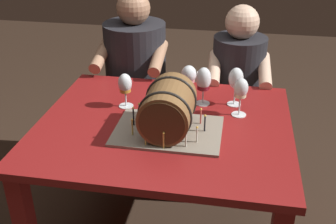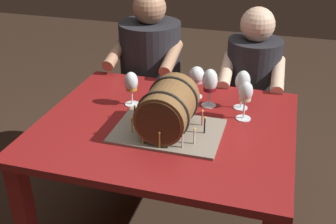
{
  "view_description": "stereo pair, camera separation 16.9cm",
  "coord_description": "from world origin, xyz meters",
  "px_view_note": "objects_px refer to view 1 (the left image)",
  "views": [
    {
      "loc": [
        0.31,
        -1.63,
        1.68
      ],
      "look_at": [
        0.03,
        -0.08,
        0.85
      ],
      "focal_mm": 44.35,
      "sensor_mm": 36.0,
      "label": 1
    },
    {
      "loc": [
        0.47,
        -1.59,
        1.68
      ],
      "look_at": [
        0.03,
        -0.08,
        0.85
      ],
      "focal_mm": 44.35,
      "sensor_mm": 36.0,
      "label": 2
    }
  ],
  "objects_px": {
    "wine_glass_white": "(241,90)",
    "person_seated_right": "(235,105)",
    "person_seated_left": "(136,88)",
    "dining_table": "(164,145)",
    "barrel_cake": "(168,111)",
    "wine_glass_empty": "(236,79)",
    "wine_glass_rose": "(189,75)",
    "wine_glass_amber": "(125,85)",
    "wine_glass_red": "(204,81)"
  },
  "relations": [
    {
      "from": "barrel_cake",
      "to": "wine_glass_red",
      "type": "bearing_deg",
      "value": 68.37
    },
    {
      "from": "barrel_cake",
      "to": "wine_glass_amber",
      "type": "xyz_separation_m",
      "value": [
        -0.25,
        0.21,
        0.01
      ]
    },
    {
      "from": "person_seated_left",
      "to": "dining_table",
      "type": "bearing_deg",
      "value": -66.51
    },
    {
      "from": "wine_glass_white",
      "to": "wine_glass_empty",
      "type": "relative_size",
      "value": 0.96
    },
    {
      "from": "wine_glass_amber",
      "to": "person_seated_left",
      "type": "relative_size",
      "value": 0.15
    },
    {
      "from": "wine_glass_empty",
      "to": "person_seated_right",
      "type": "distance_m",
      "value": 0.61
    },
    {
      "from": "barrel_cake",
      "to": "wine_glass_white",
      "type": "height_order",
      "value": "barrel_cake"
    },
    {
      "from": "barrel_cake",
      "to": "wine_glass_empty",
      "type": "xyz_separation_m",
      "value": [
        0.28,
        0.32,
        0.03
      ]
    },
    {
      "from": "dining_table",
      "to": "wine_glass_white",
      "type": "xyz_separation_m",
      "value": [
        0.34,
        0.14,
        0.25
      ]
    },
    {
      "from": "dining_table",
      "to": "wine_glass_white",
      "type": "height_order",
      "value": "wine_glass_white"
    },
    {
      "from": "wine_glass_amber",
      "to": "person_seated_right",
      "type": "bearing_deg",
      "value": 48.13
    },
    {
      "from": "wine_glass_rose",
      "to": "wine_glass_red",
      "type": "bearing_deg",
      "value": -44.63
    },
    {
      "from": "dining_table",
      "to": "barrel_cake",
      "type": "height_order",
      "value": "barrel_cake"
    },
    {
      "from": "person_seated_left",
      "to": "wine_glass_white",
      "type": "bearing_deg",
      "value": -42.12
    },
    {
      "from": "barrel_cake",
      "to": "person_seated_right",
      "type": "xyz_separation_m",
      "value": [
        0.29,
        0.81,
        -0.35
      ]
    },
    {
      "from": "dining_table",
      "to": "wine_glass_white",
      "type": "relative_size",
      "value": 6.14
    },
    {
      "from": "wine_glass_white",
      "to": "wine_glass_amber",
      "type": "height_order",
      "value": "wine_glass_white"
    },
    {
      "from": "dining_table",
      "to": "wine_glass_amber",
      "type": "distance_m",
      "value": 0.34
    },
    {
      "from": "barrel_cake",
      "to": "wine_glass_amber",
      "type": "bearing_deg",
      "value": 139.56
    },
    {
      "from": "wine_glass_empty",
      "to": "person_seated_right",
      "type": "relative_size",
      "value": 0.17
    },
    {
      "from": "wine_glass_amber",
      "to": "dining_table",
      "type": "bearing_deg",
      "value": -32.23
    },
    {
      "from": "wine_glass_amber",
      "to": "wine_glass_red",
      "type": "distance_m",
      "value": 0.38
    },
    {
      "from": "wine_glass_empty",
      "to": "wine_glass_white",
      "type": "bearing_deg",
      "value": -76.08
    },
    {
      "from": "dining_table",
      "to": "person_seated_left",
      "type": "bearing_deg",
      "value": 113.49
    },
    {
      "from": "wine_glass_red",
      "to": "person_seated_right",
      "type": "bearing_deg",
      "value": 71.86
    },
    {
      "from": "dining_table",
      "to": "wine_glass_red",
      "type": "bearing_deg",
      "value": 56.2
    },
    {
      "from": "wine_glass_white",
      "to": "wine_glass_red",
      "type": "relative_size",
      "value": 0.97
    },
    {
      "from": "wine_glass_rose",
      "to": "wine_glass_amber",
      "type": "bearing_deg",
      "value": -148.41
    },
    {
      "from": "dining_table",
      "to": "wine_glass_empty",
      "type": "relative_size",
      "value": 5.91
    },
    {
      "from": "dining_table",
      "to": "wine_glass_rose",
      "type": "xyz_separation_m",
      "value": [
        0.07,
        0.31,
        0.23
      ]
    },
    {
      "from": "wine_glass_red",
      "to": "barrel_cake",
      "type": "bearing_deg",
      "value": -111.63
    },
    {
      "from": "wine_glass_amber",
      "to": "wine_glass_empty",
      "type": "height_order",
      "value": "wine_glass_empty"
    },
    {
      "from": "wine_glass_white",
      "to": "person_seated_right",
      "type": "relative_size",
      "value": 0.17
    },
    {
      "from": "wine_glass_empty",
      "to": "person_seated_left",
      "type": "distance_m",
      "value": 0.85
    },
    {
      "from": "wine_glass_empty",
      "to": "wine_glass_rose",
      "type": "relative_size",
      "value": 1.18
    },
    {
      "from": "dining_table",
      "to": "wine_glass_rose",
      "type": "bearing_deg",
      "value": 77.12
    },
    {
      "from": "person_seated_right",
      "to": "wine_glass_red",
      "type": "bearing_deg",
      "value": -108.14
    },
    {
      "from": "wine_glass_rose",
      "to": "person_seated_left",
      "type": "distance_m",
      "value": 0.64
    },
    {
      "from": "dining_table",
      "to": "person_seated_left",
      "type": "relative_size",
      "value": 0.97
    },
    {
      "from": "wine_glass_red",
      "to": "person_seated_left",
      "type": "height_order",
      "value": "person_seated_left"
    },
    {
      "from": "wine_glass_white",
      "to": "wine_glass_rose",
      "type": "relative_size",
      "value": 1.13
    },
    {
      "from": "wine_glass_amber",
      "to": "wine_glass_empty",
      "type": "xyz_separation_m",
      "value": [
        0.52,
        0.11,
        0.02
      ]
    },
    {
      "from": "barrel_cake",
      "to": "wine_glass_red",
      "type": "xyz_separation_m",
      "value": [
        0.12,
        0.31,
        0.02
      ]
    },
    {
      "from": "dining_table",
      "to": "person_seated_right",
      "type": "xyz_separation_m",
      "value": [
        0.32,
        0.73,
        -0.12
      ]
    },
    {
      "from": "wine_glass_amber",
      "to": "person_seated_right",
      "type": "xyz_separation_m",
      "value": [
        0.53,
        0.59,
        -0.35
      ]
    },
    {
      "from": "person_seated_left",
      "to": "person_seated_right",
      "type": "relative_size",
      "value": 1.05
    },
    {
      "from": "wine_glass_empty",
      "to": "dining_table",
      "type": "bearing_deg",
      "value": -141.22
    },
    {
      "from": "wine_glass_red",
      "to": "person_seated_left",
      "type": "distance_m",
      "value": 0.75
    },
    {
      "from": "person_seated_right",
      "to": "barrel_cake",
      "type": "bearing_deg",
      "value": -109.48
    },
    {
      "from": "dining_table",
      "to": "wine_glass_white",
      "type": "distance_m",
      "value": 0.44
    }
  ]
}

